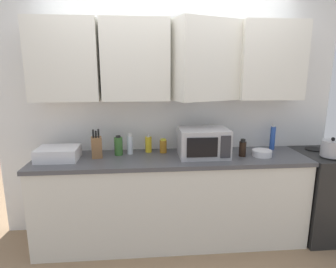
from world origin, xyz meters
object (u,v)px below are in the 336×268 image
(microwave, at_px, (203,143))
(bottle_green_oil, at_px, (118,146))
(bottle_yellow_mustard, at_px, (148,144))
(bottle_amber_vinegar, at_px, (163,146))
(dish_rack, at_px, (58,154))
(bottle_soy_dark, at_px, (243,148))
(stove_range, at_px, (332,193))
(knife_block, at_px, (97,147))
(bottle_clear_tall, at_px, (130,144))
(bottle_blue_cleaner, at_px, (273,138))
(bowl_ceramic_small, at_px, (262,153))
(kettle, at_px, (332,149))

(microwave, height_order, bottle_green_oil, microwave)
(bottle_yellow_mustard, distance_m, bottle_amber_vinegar, 0.16)
(dish_rack, height_order, bottle_green_oil, bottle_green_oil)
(bottle_yellow_mustard, height_order, bottle_green_oil, bottle_green_oil)
(bottle_soy_dark, bearing_deg, bottle_amber_vinegar, 165.95)
(microwave, xyz_separation_m, bottle_green_oil, (-0.84, 0.12, -0.05))
(stove_range, bearing_deg, microwave, 179.45)
(bottle_yellow_mustard, xyz_separation_m, bottle_green_oil, (-0.30, -0.08, 0.01))
(knife_block, distance_m, bottle_clear_tall, 0.33)
(bottle_soy_dark, height_order, bottle_amber_vinegar, bottle_soy_dark)
(microwave, xyz_separation_m, bottle_amber_vinegar, (-0.38, 0.16, -0.07))
(bottle_clear_tall, height_order, bottle_green_oil, bottle_clear_tall)
(microwave, xyz_separation_m, bottle_blue_cleaner, (0.79, 0.19, -0.01))
(bottle_green_oil, xyz_separation_m, bottle_amber_vinegar, (0.45, 0.05, -0.02))
(bottle_clear_tall, relative_size, bowl_ceramic_small, 1.11)
(microwave, bearing_deg, bottle_clear_tall, 168.85)
(microwave, xyz_separation_m, dish_rack, (-1.40, 0.01, -0.08))
(bottle_blue_cleaner, bearing_deg, bottle_soy_dark, -151.65)
(kettle, bearing_deg, dish_rack, 176.53)
(bottle_soy_dark, relative_size, bowl_ceramic_small, 0.90)
(kettle, relative_size, knife_block, 0.70)
(bottle_yellow_mustard, bearing_deg, bottle_soy_dark, -13.77)
(bowl_ceramic_small, bearing_deg, stove_range, 2.31)
(bottle_green_oil, bearing_deg, bottle_blue_cleaner, 2.44)
(dish_rack, height_order, bottle_amber_vinegar, bottle_amber_vinegar)
(dish_rack, xyz_separation_m, bottle_amber_vinegar, (1.01, 0.16, 0.01))
(kettle, height_order, bottle_yellow_mustard, kettle)
(kettle, distance_m, bottle_amber_vinegar, 1.65)
(bottle_green_oil, relative_size, bottle_blue_cleaner, 0.72)
(bottle_soy_dark, distance_m, bottle_yellow_mustard, 0.95)
(dish_rack, distance_m, bottle_green_oil, 0.57)
(kettle, bearing_deg, bowl_ceramic_small, 170.74)
(dish_rack, distance_m, knife_block, 0.36)
(bottle_soy_dark, distance_m, bottle_clear_tall, 1.13)
(knife_block, relative_size, bowl_ceramic_small, 1.47)
(bottle_yellow_mustard, height_order, bowl_ceramic_small, bottle_yellow_mustard)
(stove_range, distance_m, bottle_soy_dark, 1.15)
(dish_rack, height_order, bottle_blue_cleaner, bottle_blue_cleaner)
(dish_rack, height_order, bottle_yellow_mustard, bottle_yellow_mustard)
(kettle, bearing_deg, bottle_amber_vinegar, 169.02)
(microwave, bearing_deg, knife_block, 176.94)
(bottle_amber_vinegar, bearing_deg, stove_range, -5.58)
(bottle_yellow_mustard, bearing_deg, dish_rack, -167.67)
(dish_rack, bearing_deg, bottle_blue_cleaner, 4.69)
(kettle, height_order, knife_block, knife_block)
(bottle_yellow_mustard, xyz_separation_m, bottle_amber_vinegar, (0.15, -0.03, -0.01))
(bottle_green_oil, bearing_deg, kettle, -7.41)
(bottle_green_oil, height_order, bottle_amber_vinegar, bottle_green_oil)
(stove_range, distance_m, microwave, 1.53)
(bottle_yellow_mustard, distance_m, bottle_blue_cleaner, 1.33)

